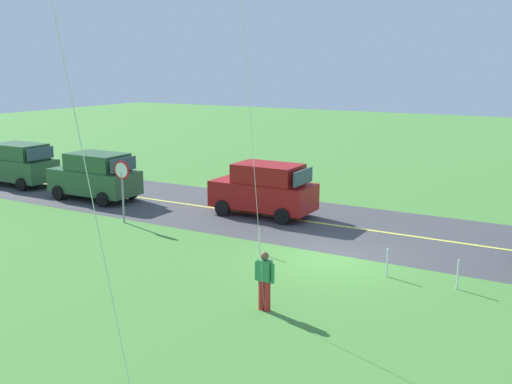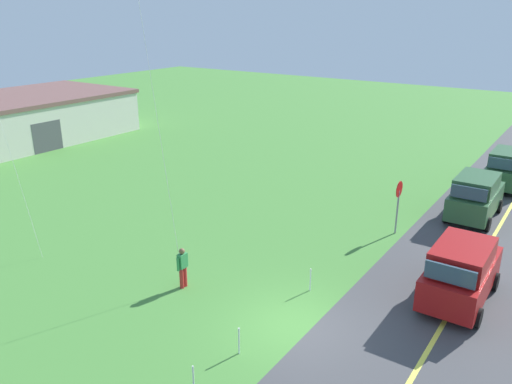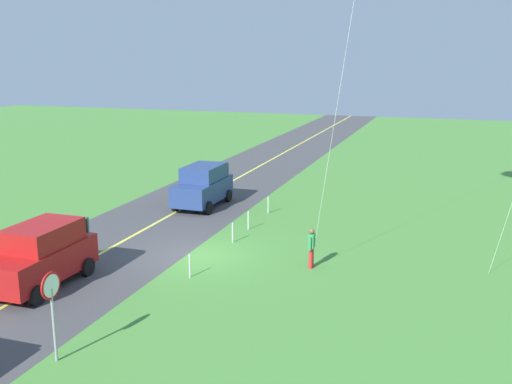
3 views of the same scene
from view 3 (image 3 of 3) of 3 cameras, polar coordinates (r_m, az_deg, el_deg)
The scene contains 11 objects.
ground_plane at distance 24.64m, azimuth -5.62°, elevation -6.28°, with size 120.00×120.00×0.10m, color #478438.
asphalt_road at distance 26.46m, azimuth -13.57°, elevation -5.11°, with size 120.00×7.00×0.00m, color #424244.
road_centre_stripe at distance 26.46m, azimuth -13.57°, elevation -5.10°, with size 120.00×0.16×0.00m, color #E5E04C.
car_suv_foreground at distance 22.48m, azimuth -20.11°, elevation -5.73°, with size 4.40×2.12×2.24m.
car_parked_west_near at distance 32.37m, azimuth -5.16°, elevation 0.64°, with size 4.40×2.12×2.24m.
stop_sign at distance 16.74m, azimuth -19.17°, elevation -9.76°, with size 0.76×0.08×2.56m.
person_adult_near at distance 23.03m, azimuth 5.39°, elevation -5.28°, with size 0.58×0.22×1.60m.
fence_post_0 at distance 30.87m, azimuth 1.18°, elevation -1.26°, with size 0.05×0.05×0.90m, color silver.
fence_post_1 at distance 27.99m, azimuth -0.76°, elevation -2.77°, with size 0.05×0.05×0.90m, color silver.
fence_post_2 at distance 26.12m, azimuth -2.28°, elevation -3.94°, with size 0.05×0.05×0.90m, color silver.
fence_post_3 at distance 22.23m, azimuth -6.44°, elevation -7.12°, with size 0.05×0.05×0.90m, color silver.
Camera 3 is at (21.14, 9.71, 8.09)m, focal length 41.31 mm.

